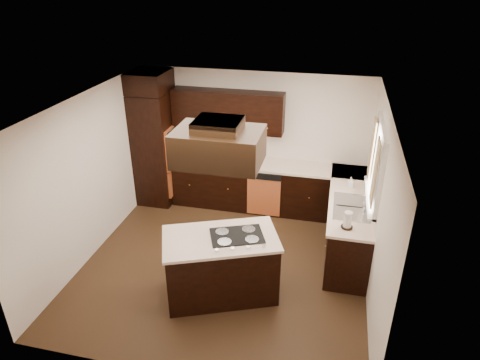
% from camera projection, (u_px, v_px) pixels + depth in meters
% --- Properties ---
extents(floor, '(4.20, 4.20, 0.02)m').
position_uv_depth(floor, '(225.00, 263.00, 6.60)').
color(floor, '#53371F').
rests_on(floor, ground).
extents(ceiling, '(4.20, 4.20, 0.02)m').
position_uv_depth(ceiling, '(222.00, 105.00, 5.48)').
color(ceiling, white).
rests_on(ceiling, ground).
extents(wall_back, '(4.20, 0.02, 2.50)m').
position_uv_depth(wall_back, '(253.00, 139.00, 7.88)').
color(wall_back, white).
rests_on(wall_back, ground).
extents(wall_front, '(4.20, 0.02, 2.50)m').
position_uv_depth(wall_front, '(168.00, 290.00, 4.20)').
color(wall_front, white).
rests_on(wall_front, ground).
extents(wall_left, '(0.02, 4.20, 2.50)m').
position_uv_depth(wall_left, '(89.00, 177.00, 6.46)').
color(wall_left, white).
rests_on(wall_left, ground).
extents(wall_right, '(0.02, 4.20, 2.50)m').
position_uv_depth(wall_right, '(379.00, 208.00, 5.62)').
color(wall_right, white).
rests_on(wall_right, ground).
extents(oven_column, '(0.65, 0.75, 2.12)m').
position_uv_depth(oven_column, '(155.00, 148.00, 7.97)').
color(oven_column, black).
rests_on(oven_column, floor).
extents(wall_oven_face, '(0.05, 0.62, 0.78)m').
position_uv_depth(wall_oven_face, '(173.00, 147.00, 7.87)').
color(wall_oven_face, '#DB6937').
rests_on(wall_oven_face, oven_column).
extents(base_cabinets_back, '(2.93, 0.60, 0.88)m').
position_uv_depth(base_cabinets_back, '(251.00, 186.00, 7.96)').
color(base_cabinets_back, black).
rests_on(base_cabinets_back, floor).
extents(base_cabinets_right, '(0.60, 2.40, 0.88)m').
position_uv_depth(base_cabinets_right, '(348.00, 222.00, 6.83)').
color(base_cabinets_right, black).
rests_on(base_cabinets_right, floor).
extents(countertop_back, '(2.93, 0.63, 0.04)m').
position_uv_depth(countertop_back, '(251.00, 163.00, 7.74)').
color(countertop_back, '#FFE3CE').
rests_on(countertop_back, base_cabinets_back).
extents(countertop_right, '(0.63, 2.40, 0.04)m').
position_uv_depth(countertop_right, '(350.00, 197.00, 6.62)').
color(countertop_right, '#FFE3CE').
rests_on(countertop_right, base_cabinets_right).
extents(upper_cabinets, '(2.00, 0.34, 0.72)m').
position_uv_depth(upper_cabinets, '(228.00, 111.00, 7.56)').
color(upper_cabinets, black).
rests_on(upper_cabinets, wall_back).
extents(dishwasher_front, '(0.60, 0.05, 0.72)m').
position_uv_depth(dishwasher_front, '(264.00, 197.00, 7.67)').
color(dishwasher_front, '#DB6937').
rests_on(dishwasher_front, floor).
extents(window_frame, '(0.06, 1.32, 1.12)m').
position_uv_depth(window_frame, '(377.00, 164.00, 5.92)').
color(window_frame, white).
rests_on(window_frame, wall_right).
extents(window_pane, '(0.00, 1.20, 1.00)m').
position_uv_depth(window_pane, '(380.00, 164.00, 5.92)').
color(window_pane, white).
rests_on(window_pane, wall_right).
extents(curtain_left, '(0.02, 0.34, 0.90)m').
position_uv_depth(curtain_left, '(375.00, 173.00, 5.55)').
color(curtain_left, beige).
rests_on(curtain_left, wall_right).
extents(curtain_right, '(0.02, 0.34, 0.90)m').
position_uv_depth(curtain_right, '(372.00, 149.00, 6.28)').
color(curtain_right, beige).
rests_on(curtain_right, wall_right).
extents(sink_rim, '(0.52, 0.84, 0.01)m').
position_uv_depth(sink_rim, '(351.00, 207.00, 6.30)').
color(sink_rim, silver).
rests_on(sink_rim, countertop_right).
extents(island, '(1.65, 1.28, 0.88)m').
position_uv_depth(island, '(221.00, 267.00, 5.81)').
color(island, black).
rests_on(island, floor).
extents(island_top, '(1.72, 1.35, 0.04)m').
position_uv_depth(island_top, '(220.00, 239.00, 5.61)').
color(island_top, '#FFE3CE').
rests_on(island_top, island).
extents(cooktop, '(0.81, 0.68, 0.01)m').
position_uv_depth(cooktop, '(237.00, 236.00, 5.63)').
color(cooktop, black).
rests_on(cooktop, island_top).
extents(range_hood, '(1.05, 0.72, 0.42)m').
position_uv_depth(range_hood, '(219.00, 147.00, 5.13)').
color(range_hood, black).
rests_on(range_hood, ceiling).
extents(hood_duct, '(0.55, 0.50, 0.13)m').
position_uv_depth(hood_duct, '(218.00, 125.00, 5.01)').
color(hood_duct, black).
rests_on(hood_duct, ceiling).
extents(blender_base, '(0.15, 0.15, 0.10)m').
position_uv_depth(blender_base, '(209.00, 157.00, 7.81)').
color(blender_base, silver).
rests_on(blender_base, countertop_back).
extents(blender_pitcher, '(0.13, 0.13, 0.26)m').
position_uv_depth(blender_pitcher, '(209.00, 148.00, 7.73)').
color(blender_pitcher, silver).
rests_on(blender_pitcher, blender_base).
extents(spice_rack, '(0.34, 0.15, 0.28)m').
position_uv_depth(spice_rack, '(214.00, 153.00, 7.76)').
color(spice_rack, black).
rests_on(spice_rack, countertop_back).
extents(mixing_bowl, '(0.32, 0.32, 0.07)m').
position_uv_depth(mixing_bowl, '(179.00, 154.00, 8.00)').
color(mixing_bowl, white).
rests_on(mixing_bowl, countertop_back).
extents(soap_bottle, '(0.09, 0.09, 0.17)m').
position_uv_depth(soap_bottle, '(351.00, 182.00, 6.85)').
color(soap_bottle, white).
rests_on(soap_bottle, countertop_right).
extents(paper_towel, '(0.15, 0.15, 0.24)m').
position_uv_depth(paper_towel, '(348.00, 220.00, 5.75)').
color(paper_towel, white).
rests_on(paper_towel, countertop_right).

